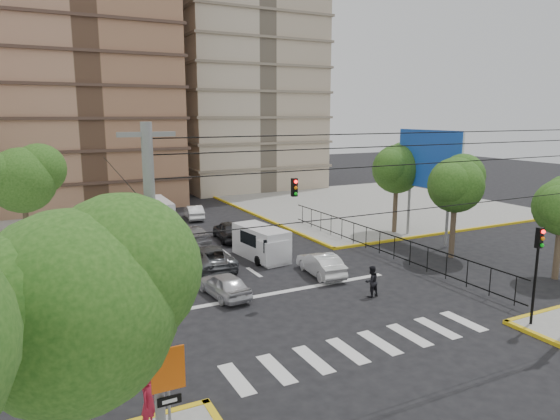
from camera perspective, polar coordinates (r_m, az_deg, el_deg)
ground at (r=26.02m, az=1.57°, el=-10.14°), size 160.00×160.00×0.00m
sidewalk_ne at (r=52.86m, az=10.30°, el=0.60°), size 26.00×26.00×0.15m
crosswalk_stripes at (r=21.38m, az=9.55°, el=-15.14°), size 12.00×2.40×0.01m
stop_line at (r=27.01m, az=0.34°, el=-9.32°), size 13.00×0.40×0.01m
park_fence at (r=34.35m, az=11.26°, el=-5.11°), size 0.10×22.50×1.66m
billboard at (r=37.93m, az=16.71°, el=5.37°), size 0.36×6.20×8.10m
tree_sw_near at (r=12.06m, az=-22.11°, el=-9.60°), size 5.63×4.60×7.57m
tree_park_a at (r=34.27m, az=19.54°, el=3.00°), size 4.41×3.60×6.83m
tree_park_c at (r=39.98m, az=13.30°, el=4.84°), size 4.65×3.80×7.25m
tree_tudor at (r=37.56m, az=-27.25°, el=3.37°), size 5.39×4.40×7.43m
traffic_light_se at (r=24.49m, az=27.32°, el=-5.08°), size 0.28×0.22×4.40m
traffic_light_nw at (r=30.03m, az=-19.03°, el=-1.69°), size 0.28×0.22×4.40m
traffic_light_hanging at (r=22.79m, az=4.10°, el=2.19°), size 18.00×9.12×0.92m
utility_pole_sw at (r=13.40m, az=-14.16°, el=-9.35°), size 1.40×0.28×9.00m
district_sign at (r=14.19m, az=-12.64°, el=-18.38°), size 0.90×0.12×3.20m
van_right_lane at (r=32.63m, az=-2.01°, el=-3.90°), size 2.35×4.83×2.09m
van_left_lane at (r=41.69m, az=-14.03°, el=-0.68°), size 2.37×5.64×2.51m
car_silver_front_left at (r=26.29m, az=-6.40°, el=-8.47°), size 1.94×3.98×1.31m
car_white_front_right at (r=29.61m, az=4.68°, el=-6.17°), size 1.80×4.21×1.35m
car_grey_mid_left at (r=31.05m, az=-8.20°, el=-5.34°), size 2.65×5.31×1.44m
car_silver_rear_left at (r=37.28m, az=-10.07°, el=-2.77°), size 2.08×4.57×1.30m
car_darkgrey_mid_right at (r=37.70m, az=-5.83°, el=-2.34°), size 2.29×4.63×1.52m
car_white_rear_right at (r=45.79m, az=-9.80°, el=-0.24°), size 1.94×4.06×1.28m
pedestrian_sw_corner at (r=16.16m, az=-14.77°, el=-20.42°), size 0.74×0.75×1.75m
pedestrian_crosswalk at (r=26.50m, az=10.40°, el=-8.03°), size 0.87×0.71×1.66m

